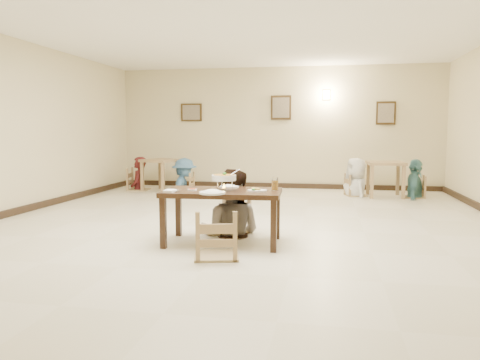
% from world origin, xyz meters
% --- Properties ---
extents(floor, '(10.00, 10.00, 0.00)m').
position_xyz_m(floor, '(0.00, 0.00, 0.00)').
color(floor, beige).
rests_on(floor, ground).
extents(ceiling, '(10.00, 10.00, 0.00)m').
position_xyz_m(ceiling, '(0.00, 0.00, 3.00)').
color(ceiling, white).
rests_on(ceiling, wall_back).
extents(wall_back, '(10.00, 0.00, 10.00)m').
position_xyz_m(wall_back, '(0.00, 5.00, 1.50)').
color(wall_back, beige).
rests_on(wall_back, floor).
extents(wall_front, '(10.00, 0.00, 10.00)m').
position_xyz_m(wall_front, '(0.00, -5.00, 1.50)').
color(wall_front, beige).
rests_on(wall_front, floor).
extents(baseboard_back, '(8.00, 0.06, 0.12)m').
position_xyz_m(baseboard_back, '(0.00, 4.97, 0.06)').
color(baseboard_back, black).
rests_on(baseboard_back, floor).
extents(baseboard_left, '(0.06, 10.00, 0.12)m').
position_xyz_m(baseboard_left, '(-3.97, 0.00, 0.06)').
color(baseboard_left, black).
rests_on(baseboard_left, floor).
extents(picture_a, '(0.55, 0.04, 0.45)m').
position_xyz_m(picture_a, '(-2.20, 4.96, 1.90)').
color(picture_a, '#32210F').
rests_on(picture_a, wall_back).
extents(picture_b, '(0.50, 0.04, 0.60)m').
position_xyz_m(picture_b, '(0.10, 4.96, 2.00)').
color(picture_b, '#32210F').
rests_on(picture_b, wall_back).
extents(picture_c, '(0.45, 0.04, 0.55)m').
position_xyz_m(picture_c, '(2.60, 4.96, 1.85)').
color(picture_c, '#32210F').
rests_on(picture_c, wall_back).
extents(wall_sconce, '(0.16, 0.05, 0.22)m').
position_xyz_m(wall_sconce, '(1.20, 4.96, 2.30)').
color(wall_sconce, '#FFD88C').
rests_on(wall_sconce, wall_back).
extents(main_table, '(1.50, 0.89, 0.69)m').
position_xyz_m(main_table, '(-0.05, -1.00, 0.61)').
color(main_table, '#321E11').
rests_on(main_table, floor).
extents(chair_far, '(0.48, 0.48, 1.02)m').
position_xyz_m(chair_far, '(-0.08, -0.38, 0.51)').
color(chair_far, tan).
rests_on(chair_far, floor).
extents(chair_near, '(0.49, 0.49, 1.04)m').
position_xyz_m(chair_near, '(0.02, -1.64, 0.52)').
color(chair_near, tan).
rests_on(chair_near, floor).
extents(main_diner, '(0.91, 0.72, 1.82)m').
position_xyz_m(main_diner, '(-0.05, -0.46, 0.91)').
color(main_diner, gray).
rests_on(main_diner, floor).
extents(curry_warmer, '(0.34, 0.30, 0.27)m').
position_xyz_m(curry_warmer, '(-0.02, -1.04, 0.85)').
color(curry_warmer, silver).
rests_on(curry_warmer, main_table).
extents(rice_plate_far, '(0.26, 0.26, 0.06)m').
position_xyz_m(rice_plate_far, '(-0.02, -0.71, 0.70)').
color(rice_plate_far, white).
rests_on(rice_plate_far, main_table).
extents(rice_plate_near, '(0.31, 0.31, 0.07)m').
position_xyz_m(rice_plate_near, '(-0.09, -1.35, 0.70)').
color(rice_plate_near, white).
rests_on(rice_plate_near, main_table).
extents(fried_plate, '(0.25, 0.25, 0.05)m').
position_xyz_m(fried_plate, '(0.40, -1.05, 0.70)').
color(fried_plate, white).
rests_on(fried_plate, main_table).
extents(chili_dish, '(0.12, 0.12, 0.02)m').
position_xyz_m(chili_dish, '(-0.41, -1.10, 0.70)').
color(chili_dish, white).
rests_on(chili_dish, main_table).
extents(napkin_cutlery, '(0.17, 0.25, 0.03)m').
position_xyz_m(napkin_cutlery, '(-0.63, -1.31, 0.70)').
color(napkin_cutlery, white).
rests_on(napkin_cutlery, main_table).
extents(drink_glass, '(0.08, 0.08, 0.17)m').
position_xyz_m(drink_glass, '(0.60, -0.91, 0.76)').
color(drink_glass, white).
rests_on(drink_glass, main_table).
extents(bg_table_left, '(0.98, 0.98, 0.76)m').
position_xyz_m(bg_table_left, '(-2.63, 3.87, 0.62)').
color(bg_table_left, '#9F7D53').
rests_on(bg_table_left, floor).
extents(bg_table_right, '(0.80, 0.80, 0.77)m').
position_xyz_m(bg_table_right, '(2.49, 3.80, 0.63)').
color(bg_table_right, '#9F7D53').
rests_on(bg_table_right, floor).
extents(bg_chair_ll, '(0.47, 0.47, 1.01)m').
position_xyz_m(bg_chair_ll, '(-3.22, 3.89, 0.50)').
color(bg_chair_ll, tan).
rests_on(bg_chair_ll, floor).
extents(bg_chair_lr, '(0.41, 0.41, 0.86)m').
position_xyz_m(bg_chair_lr, '(-2.05, 3.79, 0.43)').
color(bg_chair_lr, tan).
rests_on(bg_chair_lr, floor).
extents(bg_chair_rl, '(0.42, 0.42, 0.90)m').
position_xyz_m(bg_chair_rl, '(1.88, 3.86, 0.45)').
color(bg_chair_rl, tan).
rests_on(bg_chair_rl, floor).
extents(bg_chair_rr, '(0.42, 0.42, 0.89)m').
position_xyz_m(bg_chair_rr, '(3.11, 3.77, 0.44)').
color(bg_chair_rr, tan).
rests_on(bg_chair_rr, floor).
extents(bg_diner_a, '(0.50, 0.66, 1.61)m').
position_xyz_m(bg_diner_a, '(-3.22, 3.89, 0.81)').
color(bg_diner_a, '#4F1719').
rests_on(bg_diner_a, floor).
extents(bg_diner_b, '(0.66, 1.07, 1.59)m').
position_xyz_m(bg_diner_b, '(-2.05, 3.79, 0.80)').
color(bg_diner_b, teal).
rests_on(bg_diner_b, floor).
extents(bg_diner_c, '(0.77, 0.95, 1.68)m').
position_xyz_m(bg_diner_c, '(1.88, 3.86, 0.84)').
color(bg_diner_c, silver).
rests_on(bg_diner_c, floor).
extents(bg_diner_d, '(0.61, 1.04, 1.66)m').
position_xyz_m(bg_diner_d, '(3.11, 3.77, 0.83)').
color(bg_diner_d, teal).
rests_on(bg_diner_d, floor).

